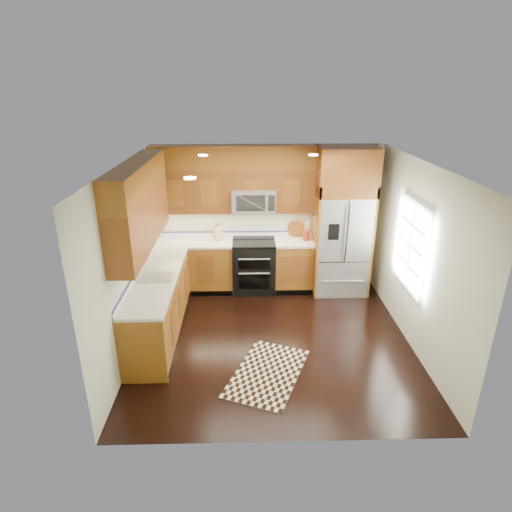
{
  "coord_description": "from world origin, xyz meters",
  "views": [
    {
      "loc": [
        -0.4,
        -5.48,
        3.55
      ],
      "look_at": [
        -0.24,
        0.6,
        1.1
      ],
      "focal_mm": 30.0,
      "sensor_mm": 36.0,
      "label": 1
    }
  ],
  "objects_px": {
    "knife_block": "(218,233)",
    "rug": "(268,373)",
    "range": "(254,266)",
    "utensil_crock": "(306,234)",
    "refrigerator": "(342,222)"
  },
  "relations": [
    {
      "from": "range",
      "to": "rug",
      "type": "bearing_deg",
      "value": -87.08
    },
    {
      "from": "range",
      "to": "refrigerator",
      "type": "height_order",
      "value": "refrigerator"
    },
    {
      "from": "knife_block",
      "to": "utensil_crock",
      "type": "relative_size",
      "value": 0.86
    },
    {
      "from": "range",
      "to": "utensil_crock",
      "type": "relative_size",
      "value": 2.67
    },
    {
      "from": "refrigerator",
      "to": "knife_block",
      "type": "relative_size",
      "value": 8.58
    },
    {
      "from": "range",
      "to": "knife_block",
      "type": "distance_m",
      "value": 0.89
    },
    {
      "from": "knife_block",
      "to": "rug",
      "type": "bearing_deg",
      "value": -73.65
    },
    {
      "from": "rug",
      "to": "utensil_crock",
      "type": "height_order",
      "value": "utensil_crock"
    },
    {
      "from": "knife_block",
      "to": "utensil_crock",
      "type": "distance_m",
      "value": 1.59
    },
    {
      "from": "range",
      "to": "knife_block",
      "type": "bearing_deg",
      "value": 166.92
    },
    {
      "from": "knife_block",
      "to": "refrigerator",
      "type": "bearing_deg",
      "value": -4.91
    },
    {
      "from": "range",
      "to": "refrigerator",
      "type": "relative_size",
      "value": 0.36
    },
    {
      "from": "range",
      "to": "rug",
      "type": "xyz_separation_m",
      "value": [
        0.13,
        -2.5,
        -0.46
      ]
    },
    {
      "from": "range",
      "to": "refrigerator",
      "type": "distance_m",
      "value": 1.76
    },
    {
      "from": "range",
      "to": "knife_block",
      "type": "relative_size",
      "value": 3.12
    }
  ]
}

